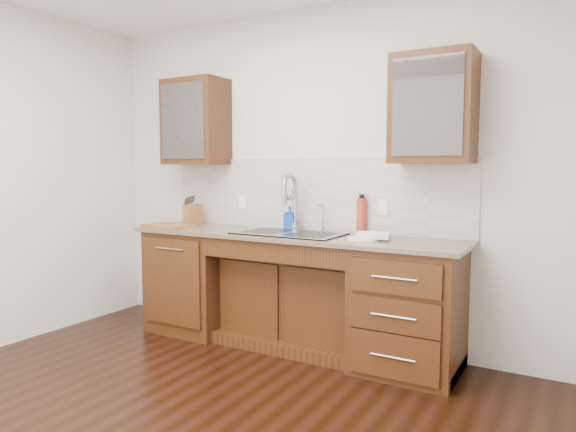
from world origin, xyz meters
The scene contains 23 objects.
wall_back centered at (0.00, 1.80, 1.35)m, with size 4.00×0.10×2.70m, color beige.
base_cabinet_left centered at (-0.95, 1.44, 0.44)m, with size 0.70×0.62×0.88m, color #593014.
base_cabinet_center centered at (0.00, 1.53, 0.35)m, with size 1.20×0.44×0.70m, color #593014.
base_cabinet_right centered at (0.95, 1.44, 0.44)m, with size 0.70×0.62×0.88m, color #593014.
countertop centered at (0.00, 1.43, 0.90)m, with size 2.70×0.65×0.03m, color #84705B.
backsplash centered at (0.00, 1.74, 1.21)m, with size 2.70×0.02×0.59m, color beige.
sink centered at (0.00, 1.41, 0.83)m, with size 0.84×0.46×0.19m, color #9E9EA5.
faucet centered at (-0.07, 1.64, 1.11)m, with size 0.04×0.04×0.40m, color #999993.
filter_tap centered at (0.18, 1.65, 1.03)m, with size 0.02×0.02×0.24m, color #999993.
upper_cabinet_left centered at (-1.05, 1.58, 1.83)m, with size 0.55×0.34×0.75m, color #593014.
upper_cabinet_right centered at (1.05, 1.58, 1.83)m, with size 0.55×0.34×0.75m, color #593014.
outlet_left centered at (-0.65, 1.73, 1.12)m, with size 0.08×0.01×0.12m, color white.
outlet_right centered at (0.65, 1.73, 1.12)m, with size 0.08×0.01×0.12m, color white.
soap_bottle centered at (-0.12, 1.63, 1.01)m, with size 0.09×0.09×0.19m, color #0941C3.
water_bottle centered at (0.49, 1.69, 1.05)m, with size 0.07×0.07×0.28m, color red.
plate centered at (0.62, 1.40, 0.92)m, with size 0.24×0.24×0.01m, color white.
dish_towel centered at (0.69, 1.42, 0.94)m, with size 0.23×0.17×0.04m, color silver.
knife_block centered at (-1.09, 1.56, 1.00)m, with size 0.10×0.16×0.18m, color #8F5D3E.
cutting_board centered at (-1.15, 1.32, 0.92)m, with size 0.43×0.30×0.02m, color #935D3D.
cup_left_a centered at (-1.13, 1.58, 1.77)m, with size 0.11×0.11×0.09m, color white.
cup_left_b centered at (-0.91, 1.58, 1.77)m, with size 0.10×0.10×0.09m, color white.
cup_right_a centered at (1.00, 1.58, 1.77)m, with size 0.12×0.12×0.09m, color white.
cup_right_b centered at (1.16, 1.58, 1.78)m, with size 0.11×0.11×0.10m, color white.
Camera 1 is at (1.96, -2.02, 1.42)m, focal length 32.00 mm.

